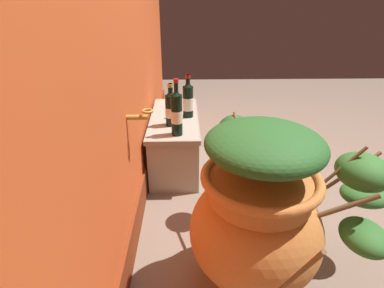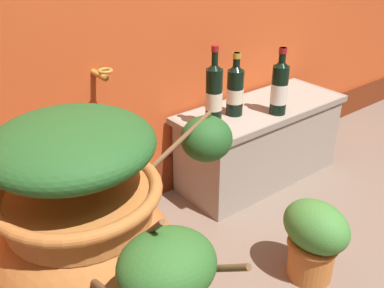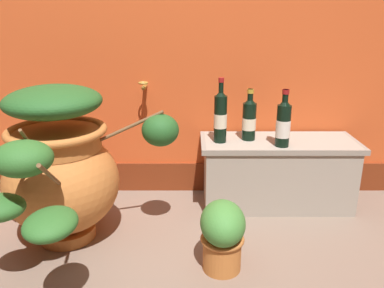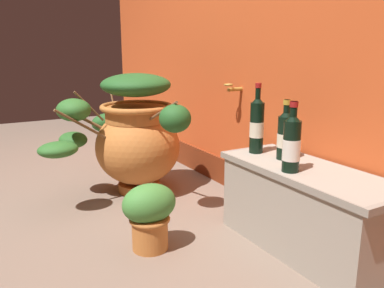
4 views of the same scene
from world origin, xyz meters
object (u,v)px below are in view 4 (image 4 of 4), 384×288
potted_shrub (149,214)px  wine_bottle_right (292,142)px  terracotta_urn (134,134)px  wine_bottle_middle (257,124)px  wine_bottle_left (285,134)px

potted_shrub → wine_bottle_right: bearing=55.8°
terracotta_urn → wine_bottle_middle: 0.88m
wine_bottle_left → terracotta_urn: bearing=-157.0°
terracotta_urn → wine_bottle_middle: (0.78, 0.36, 0.16)m
wine_bottle_right → potted_shrub: bearing=-124.2°
terracotta_urn → potted_shrub: (0.76, -0.23, -0.21)m
wine_bottle_middle → potted_shrub: 0.70m
wine_bottle_left → wine_bottle_middle: size_ratio=0.81×
wine_bottle_right → terracotta_urn: bearing=-165.5°
terracotta_urn → wine_bottle_middle: size_ratio=3.36×
wine_bottle_middle → potted_shrub: wine_bottle_middle is taller
terracotta_urn → wine_bottle_right: terracotta_urn is taller
wine_bottle_left → wine_bottle_middle: (-0.16, -0.04, 0.03)m
terracotta_urn → potted_shrub: 0.82m
wine_bottle_left → potted_shrub: bearing=-106.5°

